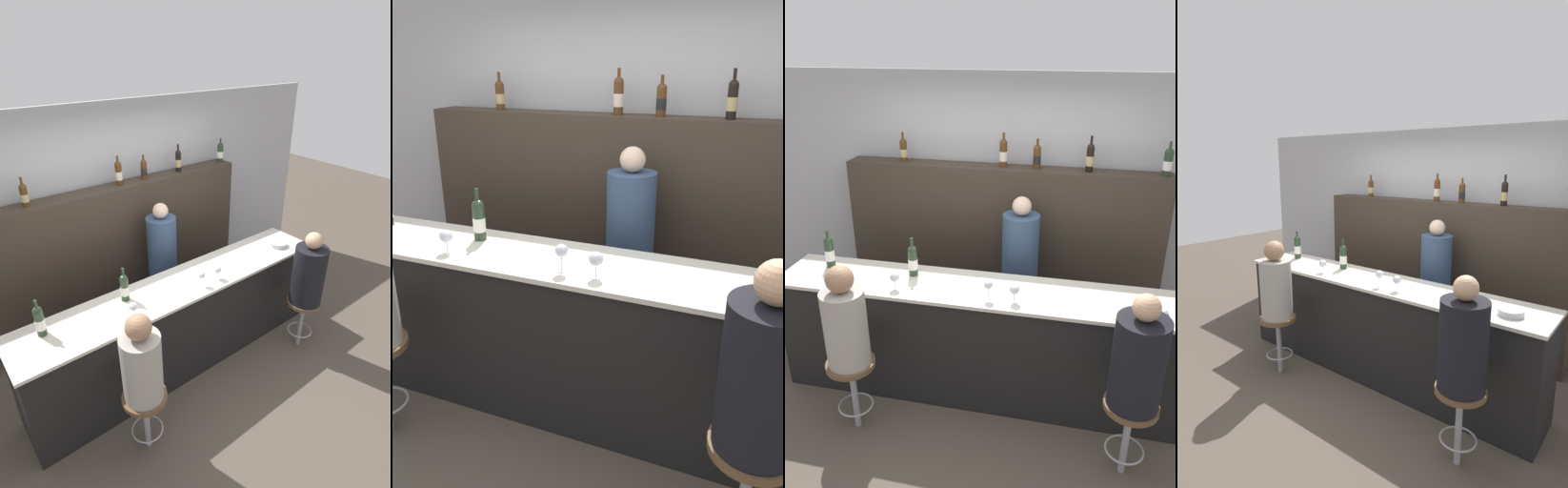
% 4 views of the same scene
% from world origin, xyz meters
% --- Properties ---
extents(ground_plane, '(16.00, 16.00, 0.00)m').
position_xyz_m(ground_plane, '(0.00, 0.00, 0.00)').
color(ground_plane, '#4C4238').
extents(wall_back, '(6.40, 0.05, 2.60)m').
position_xyz_m(wall_back, '(0.00, 1.65, 1.30)').
color(wall_back, '#B2B2B7').
rests_on(wall_back, ground_plane).
extents(bar_counter, '(3.36, 0.60, 1.03)m').
position_xyz_m(bar_counter, '(0.00, 0.28, 0.52)').
color(bar_counter, black).
rests_on(bar_counter, ground_plane).
extents(back_bar_cabinet, '(3.15, 0.28, 1.73)m').
position_xyz_m(back_bar_cabinet, '(0.00, 1.43, 0.87)').
color(back_bar_cabinet, '#382D23').
rests_on(back_bar_cabinet, ground_plane).
extents(wine_bottle_counter_0, '(0.08, 0.08, 0.34)m').
position_xyz_m(wine_bottle_counter_0, '(-1.34, 0.39, 1.17)').
color(wine_bottle_counter_0, '#233823').
rests_on(wine_bottle_counter_0, bar_counter).
extents(wine_bottle_counter_1, '(0.08, 0.08, 0.34)m').
position_xyz_m(wine_bottle_counter_1, '(-0.57, 0.39, 1.16)').
color(wine_bottle_counter_1, '#233823').
rests_on(wine_bottle_counter_1, bar_counter).
extents(wine_bottle_backbar_0, '(0.07, 0.07, 0.29)m').
position_xyz_m(wine_bottle_backbar_0, '(-1.01, 1.43, 1.85)').
color(wine_bottle_backbar_0, '#4C2D14').
rests_on(wine_bottle_backbar_0, back_bar_cabinet).
extents(wine_bottle_backbar_1, '(0.08, 0.08, 0.33)m').
position_xyz_m(wine_bottle_backbar_1, '(-0.00, 1.43, 1.87)').
color(wine_bottle_backbar_1, '#4C2D14').
rests_on(wine_bottle_backbar_1, back_bar_cabinet).
extents(wine_bottle_backbar_2, '(0.07, 0.07, 0.28)m').
position_xyz_m(wine_bottle_backbar_2, '(0.32, 1.43, 1.85)').
color(wine_bottle_backbar_2, '#4C2D14').
rests_on(wine_bottle_backbar_2, back_bar_cabinet).
extents(wine_bottle_backbar_3, '(0.07, 0.07, 0.33)m').
position_xyz_m(wine_bottle_backbar_3, '(0.81, 1.43, 1.87)').
color(wine_bottle_backbar_3, black).
rests_on(wine_bottle_backbar_3, back_bar_cabinet).
extents(wine_bottle_backbar_4, '(0.08, 0.08, 0.31)m').
position_xyz_m(wine_bottle_backbar_4, '(1.49, 1.43, 1.86)').
color(wine_bottle_backbar_4, '#233823').
rests_on(wine_bottle_backbar_4, back_bar_cabinet).
extents(wine_glass_0, '(0.08, 0.08, 0.14)m').
position_xyz_m(wine_glass_0, '(-0.64, 0.13, 1.13)').
color(wine_glass_0, silver).
rests_on(wine_glass_0, bar_counter).
extents(wine_glass_1, '(0.07, 0.07, 0.16)m').
position_xyz_m(wine_glass_1, '(0.13, 0.13, 1.15)').
color(wine_glass_1, silver).
rests_on(wine_glass_1, bar_counter).
extents(wine_glass_2, '(0.08, 0.08, 0.15)m').
position_xyz_m(wine_glass_2, '(0.33, 0.13, 1.13)').
color(wine_glass_2, silver).
rests_on(wine_glass_2, bar_counter).
extents(metal_bowl, '(0.20, 0.20, 0.05)m').
position_xyz_m(metal_bowl, '(1.35, 0.21, 1.05)').
color(metal_bowl, '#B7B7BC').
rests_on(metal_bowl, bar_counter).
extents(bar_stool_left, '(0.37, 0.37, 0.62)m').
position_xyz_m(bar_stool_left, '(-0.84, -0.34, 0.49)').
color(bar_stool_left, gray).
rests_on(bar_stool_left, ground_plane).
extents(guest_seated_left, '(0.32, 0.32, 0.81)m').
position_xyz_m(guest_seated_left, '(-0.84, -0.34, 0.97)').
color(guest_seated_left, gray).
rests_on(guest_seated_left, bar_stool_left).
extents(bar_stool_right, '(0.37, 0.37, 0.62)m').
position_xyz_m(bar_stool_right, '(1.21, -0.34, 0.49)').
color(bar_stool_right, gray).
rests_on(bar_stool_right, ground_plane).
extents(guest_seated_right, '(0.34, 0.34, 0.83)m').
position_xyz_m(guest_seated_right, '(1.21, -0.34, 0.98)').
color(guest_seated_right, black).
rests_on(guest_seated_right, bar_stool_right).
extents(bartender, '(0.34, 0.34, 1.58)m').
position_xyz_m(bartender, '(0.25, 1.01, 0.73)').
color(bartender, '#334766').
rests_on(bartender, ground_plane).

